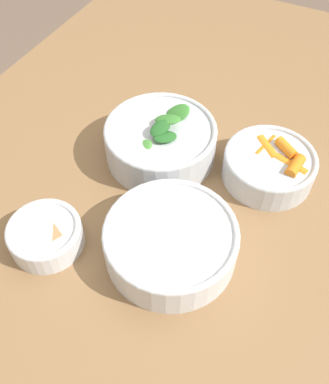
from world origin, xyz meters
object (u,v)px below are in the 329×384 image
Objects in this scene: bowl_carrots at (270,165)px; bowl_beans_hotdog at (171,242)px; bowl_cookies at (45,234)px; bowl_greens at (161,141)px.

bowl_carrots reaches higher than bowl_beans_hotdog.
bowl_carrots is 0.79× the size of bowl_beans_hotdog.
bowl_beans_hotdog is (0.21, -0.08, -0.00)m from bowl_carrots.
bowl_cookies is at bearing -68.38° from bowl_beans_hotdog.
bowl_greens reaches higher than bowl_cookies.
bowl_beans_hotdog is 0.19m from bowl_cookies.
bowl_beans_hotdog is at bearing 111.62° from bowl_cookies.
bowl_beans_hotdog is (0.17, 0.11, -0.01)m from bowl_greens.
bowl_carrots is at bearing 159.14° from bowl_beans_hotdog.
bowl_carrots is at bearing 101.65° from bowl_greens.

